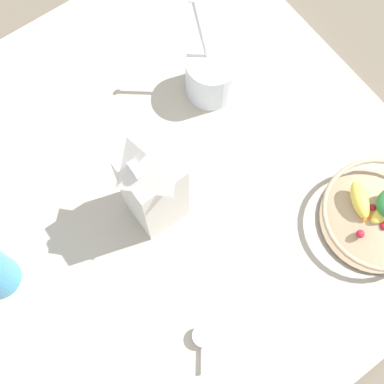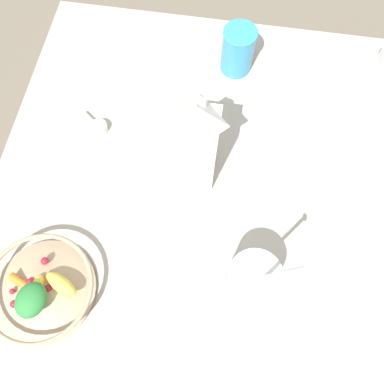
# 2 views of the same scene
# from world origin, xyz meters

# --- Properties ---
(ground_plane) EXTENTS (6.00, 6.00, 0.00)m
(ground_plane) POSITION_xyz_m (0.00, 0.00, 0.00)
(ground_plane) COLOR #665B4C
(countertop) EXTENTS (1.02, 1.02, 0.03)m
(countertop) POSITION_xyz_m (0.00, 0.00, 0.02)
(countertop) COLOR #B2A893
(countertop) RESTS_ON ground_plane
(fruit_bowl) EXTENTS (0.23, 0.23, 0.09)m
(fruit_bowl) POSITION_xyz_m (0.30, 0.31, 0.07)
(fruit_bowl) COLOR tan
(fruit_bowl) RESTS_ON countertop
(milk_carton) EXTENTS (0.09, 0.09, 0.27)m
(milk_carton) POSITION_xyz_m (0.03, -0.02, 0.17)
(milk_carton) COLOR silver
(milk_carton) RESTS_ON countertop
(yogurt_tub) EXTENTS (0.12, 0.11, 0.23)m
(yogurt_tub) POSITION_xyz_m (-0.13, 0.23, 0.09)
(yogurt_tub) COLOR silver
(yogurt_tub) RESTS_ON countertop
(measuring_scoop) EXTENTS (0.07, 0.06, 0.02)m
(measuring_scoop) POSITION_xyz_m (0.29, -0.10, 0.04)
(measuring_scoop) COLOR white
(measuring_scoop) RESTS_ON countertop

